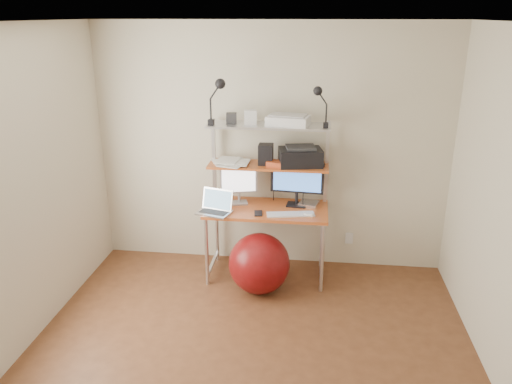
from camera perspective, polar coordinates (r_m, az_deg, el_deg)
room at (r=3.41m, az=-1.15°, el=-2.72°), size 3.60×3.60×3.60m
computer_desk at (r=4.91m, az=1.32°, el=0.76°), size 1.20×0.60×1.57m
wall_outlet at (r=5.41m, az=10.60°, el=-5.22°), size 0.08×0.01×0.12m
monitor_silver at (r=4.99m, az=-1.96°, el=1.13°), size 0.37×0.17×0.42m
monitor_black at (r=4.93m, az=4.72°, el=1.39°), size 0.53×0.16×0.53m
laptop at (r=4.83m, az=-4.63°, el=-1.77°), size 0.37×0.33×0.28m
keyboard at (r=4.77m, az=3.97°, el=-2.56°), size 0.47×0.21×0.01m
mouse at (r=4.77m, az=6.05°, el=-2.54°), size 0.11×0.08×0.03m
mac_mini at (r=5.01m, az=6.04°, el=-1.34°), size 0.22×0.22×0.03m
phone at (r=4.78m, az=0.27°, el=-2.45°), size 0.09×0.15×0.01m
printer at (r=4.87m, az=5.10°, el=4.07°), size 0.45×0.35×0.20m
nas_cube at (r=4.89m, az=1.13°, el=4.33°), size 0.14×0.14×0.20m
red_box at (r=4.83m, az=2.47°, el=3.22°), size 0.22×0.18×0.05m
scanner at (r=4.78m, az=3.70°, el=8.21°), size 0.43×0.32×0.10m
box_white at (r=4.80m, az=-0.65°, el=8.53°), size 0.13×0.11×0.14m
box_grey at (r=4.85m, az=-2.82°, el=8.42°), size 0.11×0.11×0.10m
clip_lamp_left at (r=4.72m, az=-4.34°, el=11.39°), size 0.17×0.10×0.44m
clip_lamp_right at (r=4.65m, az=7.27°, el=10.64°), size 0.15×0.08×0.38m
exercise_ball at (r=4.82m, az=0.37°, el=-8.17°), size 0.59×0.59×0.59m
paper_stack at (r=4.96m, az=-2.90°, el=3.47°), size 0.41×0.40×0.03m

